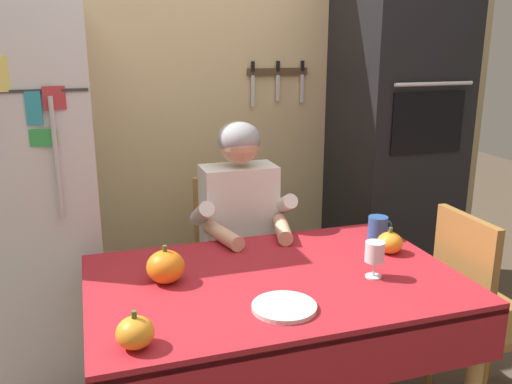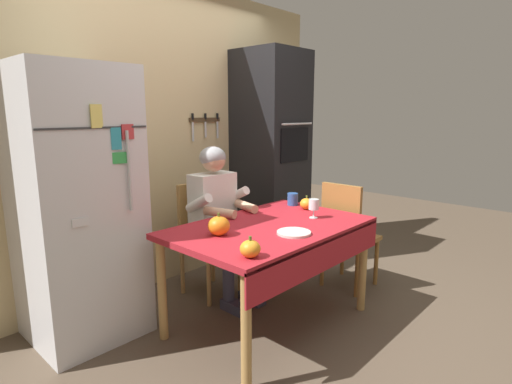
% 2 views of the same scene
% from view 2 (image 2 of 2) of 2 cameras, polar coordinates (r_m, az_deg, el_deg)
% --- Properties ---
extents(ground_plane, '(10.00, 10.00, 0.00)m').
position_cam_2_polar(ground_plane, '(3.04, 3.36, -18.53)').
color(ground_plane, brown).
rests_on(ground_plane, ground).
extents(back_wall_assembly, '(3.70, 0.13, 2.60)m').
position_cam_2_polar(back_wall_assembly, '(3.68, -12.46, 7.70)').
color(back_wall_assembly, '#D1B784').
rests_on(back_wall_assembly, ground).
extents(refrigerator, '(0.68, 0.71, 1.80)m').
position_cam_2_polar(refrigerator, '(2.91, -23.92, -1.83)').
color(refrigerator, silver).
rests_on(refrigerator, ground).
extents(wall_oven, '(0.60, 0.64, 2.10)m').
position_cam_2_polar(wall_oven, '(4.12, 2.08, 4.81)').
color(wall_oven, black).
rests_on(wall_oven, ground).
extents(dining_table, '(1.40, 0.90, 0.74)m').
position_cam_2_polar(dining_table, '(2.82, 2.31, -6.37)').
color(dining_table, tan).
rests_on(dining_table, ground).
extents(chair_behind_person, '(0.40, 0.40, 0.93)m').
position_cam_2_polar(chair_behind_person, '(3.44, -7.35, -5.75)').
color(chair_behind_person, tan).
rests_on(chair_behind_person, ground).
extents(seated_person, '(0.47, 0.55, 1.25)m').
position_cam_2_polar(seated_person, '(3.24, -5.30, -2.61)').
color(seated_person, '#38384C').
rests_on(seated_person, ground).
extents(chair_right_side, '(0.40, 0.40, 0.93)m').
position_cam_2_polar(chair_right_side, '(3.54, 12.61, -5.43)').
color(chair_right_side, '#9E6B33').
rests_on(chair_right_side, ground).
extents(coffee_mug, '(0.12, 0.09, 0.10)m').
position_cam_2_polar(coffee_mug, '(3.40, 5.22, -1.01)').
color(coffee_mug, '#2D569E').
rests_on(coffee_mug, dining_table).
extents(wine_glass, '(0.07, 0.07, 0.14)m').
position_cam_2_polar(wine_glass, '(3.00, 8.16, -1.84)').
color(wine_glass, white).
rests_on(wine_glass, dining_table).
extents(pumpkin_large, '(0.11, 0.11, 0.11)m').
position_cam_2_polar(pumpkin_large, '(3.27, 7.17, -1.66)').
color(pumpkin_large, orange).
rests_on(pumpkin_large, dining_table).
extents(pumpkin_medium, '(0.11, 0.11, 0.12)m').
position_cam_2_polar(pumpkin_medium, '(2.19, -0.83, -8.01)').
color(pumpkin_medium, orange).
rests_on(pumpkin_medium, dining_table).
extents(pumpkin_small, '(0.14, 0.14, 0.14)m').
position_cam_2_polar(pumpkin_small, '(2.58, -5.27, -4.77)').
color(pumpkin_small, orange).
rests_on(pumpkin_small, dining_table).
extents(serving_tray, '(0.22, 0.22, 0.02)m').
position_cam_2_polar(serving_tray, '(2.62, 5.37, -5.74)').
color(serving_tray, silver).
rests_on(serving_tray, dining_table).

